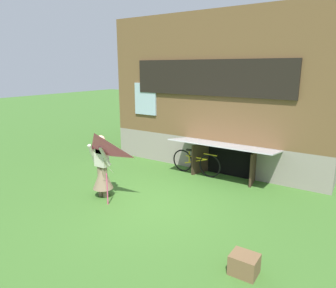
# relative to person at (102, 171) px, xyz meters

# --- Properties ---
(ground_plane) EXTENTS (60.00, 60.00, 0.00)m
(ground_plane) POSITION_rel_person_xyz_m (1.30, 0.32, -0.68)
(ground_plane) COLOR #3D6B28
(log_house) EXTENTS (7.33, 5.97, 4.91)m
(log_house) POSITION_rel_person_xyz_m (1.30, 5.75, 1.77)
(log_house) COLOR gray
(log_house) RESTS_ON ground_plane
(person) EXTENTS (0.61, 0.52, 1.62)m
(person) POSITION_rel_person_xyz_m (0.00, 0.00, 0.00)
(person) COLOR #7F6B51
(person) RESTS_ON ground_plane
(kite) EXTENTS (1.03, 0.94, 1.74)m
(kite) POSITION_rel_person_xyz_m (0.37, -0.54, 0.69)
(kite) COLOR #E54C7F
(kite) RESTS_ON ground_plane
(bicycle_yellow) EXTENTS (1.69, 0.09, 0.77)m
(bicycle_yellow) POSITION_rel_person_xyz_m (1.19, 2.83, -0.31)
(bicycle_yellow) COLOR black
(bicycle_yellow) RESTS_ON ground_plane
(wooden_crate) EXTENTS (0.44, 0.37, 0.34)m
(wooden_crate) POSITION_rel_person_xyz_m (4.14, -0.97, -0.52)
(wooden_crate) COLOR brown
(wooden_crate) RESTS_ON ground_plane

